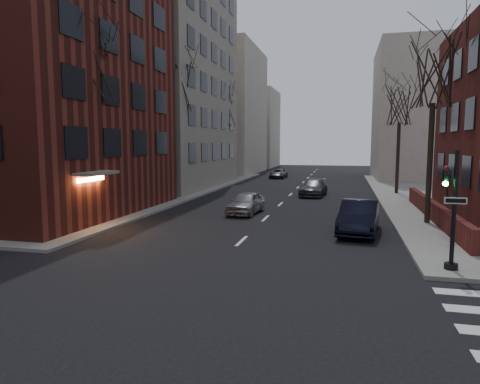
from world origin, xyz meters
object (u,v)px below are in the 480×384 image
tree_left_a (87,64)px  parked_sedan (359,217)px  streetlamp_near (162,145)px  tree_right_a (434,72)px  tree_right_b (400,104)px  car_lane_far (278,174)px  tree_left_c (223,110)px  car_lane_gray (314,188)px  traffic_signal (452,218)px  car_lane_silver (246,203)px  tree_left_b (175,86)px  streetlamp_far (233,144)px

tree_left_a → parked_sedan: size_ratio=2.12×
streetlamp_near → tree_right_a: bearing=-13.2°
tree_right_b → car_lane_far: 20.64m
tree_left_c → car_lane_gray: size_ratio=2.09×
traffic_signal → tree_right_b: size_ratio=0.44×
tree_left_c → car_lane_silver: tree_left_c is taller
parked_sedan → car_lane_gray: bearing=108.8°
tree_left_c → tree_right_b: (17.60, -8.00, -0.44)m
tree_left_b → streetlamp_far: bearing=87.9°
tree_left_b → tree_right_b: 18.64m
tree_right_b → streetlamp_near: (-17.00, -10.00, -3.35)m
tree_left_a → streetlamp_far: bearing=88.8°
tree_left_b → car_lane_silver: tree_left_b is taller
tree_left_c → car_lane_silver: (7.31, -20.60, -7.34)m
tree_left_b → streetlamp_far: (0.60, 16.00, -4.68)m
tree_right_a → car_lane_far: (-12.42, 28.92, -7.46)m
traffic_signal → tree_right_a: (0.86, 9.01, 6.12)m
car_lane_silver → streetlamp_far: bearing=111.7°
tree_right_b → streetlamp_near: bearing=-149.5°
streetlamp_far → car_lane_silver: (6.71, -22.60, -3.55)m
tree_left_c → parked_sedan: 29.54m
tree_right_a → parked_sedan: bearing=-140.4°
tree_right_a → parked_sedan: 8.63m
tree_left_a → car_lane_silver: tree_left_a is taller
tree_left_c → streetlamp_near: tree_left_c is taller
tree_left_b → tree_right_a: size_ratio=1.11×
tree_left_b → streetlamp_near: 6.18m
tree_right_b → parked_sedan: tree_right_b is taller
tree_right_a → car_lane_far: tree_right_a is taller
car_lane_gray → parked_sedan: bearing=-72.1°
car_lane_silver → tree_left_a: bearing=-138.4°
traffic_signal → tree_left_a: size_ratio=0.39×
traffic_signal → tree_right_a: 10.92m
tree_left_a → tree_left_b: tree_left_b is taller
parked_sedan → car_lane_silver: parked_sedan is taller
tree_left_c → streetlamp_far: bearing=73.3°
tree_left_c → tree_right_b: 19.34m
parked_sedan → car_lane_gray: size_ratio=1.04×
streetlamp_far → parked_sedan: (13.37, -27.00, -3.44)m
tree_left_b → parked_sedan: size_ratio=2.23×
tree_left_b → tree_left_c: size_ratio=1.11×
streetlamp_far → car_lane_far: streetlamp_far is taller
car_lane_gray → tree_left_a: bearing=-119.1°
traffic_signal → car_lane_gray: 21.45m
traffic_signal → tree_left_c: tree_left_c is taller
car_lane_gray → tree_right_a: bearing=-53.9°
traffic_signal → tree_left_c: 35.76m
tree_right_b → parked_sedan: (-3.63, -17.00, -6.79)m
streetlamp_near → car_lane_gray: (10.17, 7.56, -3.56)m
traffic_signal → tree_left_c: (-16.74, 31.01, 6.12)m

